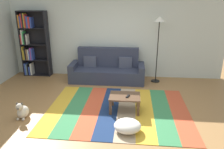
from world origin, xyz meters
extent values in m
plane|color=#9E7042|center=(0.00, 0.00, 0.00)|extent=(14.00, 14.00, 0.00)
cube|color=silver|center=(0.00, 2.55, 1.35)|extent=(6.80, 0.10, 2.70)
cube|color=gold|center=(-1.13, 0.12, 0.01)|extent=(0.40, 2.47, 0.01)
cube|color=#387F4C|center=(-0.73, 0.12, 0.01)|extent=(0.40, 2.47, 0.01)
cube|color=#C64C2D|center=(-0.32, 0.12, 0.01)|extent=(0.40, 2.47, 0.01)
cube|color=navy|center=(0.08, 0.12, 0.01)|extent=(0.40, 2.47, 0.01)
cube|color=tan|center=(0.48, 0.12, 0.01)|extent=(0.40, 2.47, 0.01)
cube|color=gold|center=(0.88, 0.12, 0.01)|extent=(0.40, 2.47, 0.01)
cube|color=#387F4C|center=(1.29, 0.12, 0.01)|extent=(0.40, 2.47, 0.01)
cube|color=#C64C2D|center=(1.69, 0.12, 0.01)|extent=(0.40, 2.47, 0.01)
cube|color=#2D3347|center=(-0.19, 1.95, 0.20)|extent=(1.90, 0.80, 0.40)
cube|color=#2D3347|center=(-0.19, 2.25, 0.70)|extent=(1.90, 0.20, 0.60)
cube|color=#2D3347|center=(-1.23, 1.95, 0.28)|extent=(0.18, 0.80, 0.56)
cube|color=#2D3347|center=(0.85, 1.95, 0.28)|extent=(0.18, 0.80, 0.56)
cube|color=#42475B|center=(-0.74, 2.13, 0.56)|extent=(0.42, 0.19, 0.36)
cube|color=#42475B|center=(0.36, 2.13, 0.56)|extent=(0.42, 0.19, 0.36)
cube|color=black|center=(-3.00, 2.30, 1.04)|extent=(0.04, 0.28, 2.09)
cube|color=black|center=(-2.13, 2.30, 1.04)|extent=(0.04, 0.28, 2.09)
cube|color=black|center=(-2.57, 2.43, 1.04)|extent=(0.90, 0.01, 2.09)
cube|color=black|center=(-2.57, 2.30, 0.02)|extent=(0.86, 0.28, 0.02)
cube|color=black|center=(-2.57, 2.30, 0.53)|extent=(0.86, 0.28, 0.02)
cube|color=black|center=(-2.57, 2.30, 1.04)|extent=(0.86, 0.28, 0.02)
cube|color=black|center=(-2.57, 2.30, 1.56)|extent=(0.86, 0.28, 0.02)
cube|color=black|center=(-2.57, 2.30, 2.07)|extent=(0.86, 0.28, 0.02)
cube|color=#334CB2|center=(-2.95, 2.29, 0.22)|extent=(0.05, 0.24, 0.38)
cube|color=#668C99|center=(-2.91, 2.27, 0.20)|extent=(0.03, 0.20, 0.35)
cube|color=black|center=(-2.87, 2.29, 0.20)|extent=(0.03, 0.23, 0.35)
cube|color=#334CB2|center=(-2.82, 2.27, 0.17)|extent=(0.05, 0.21, 0.28)
cube|color=silver|center=(-2.75, 2.28, 0.22)|extent=(0.05, 0.22, 0.38)
cube|color=gold|center=(-2.97, 2.26, 0.76)|extent=(0.03, 0.18, 0.43)
cube|color=gold|center=(-2.93, 2.26, 0.70)|extent=(0.03, 0.18, 0.31)
cube|color=black|center=(-2.89, 2.28, 0.74)|extent=(0.04, 0.21, 0.39)
cube|color=#8C6647|center=(-2.84, 2.28, 0.72)|extent=(0.04, 0.22, 0.35)
cube|color=silver|center=(-2.78, 2.27, 0.71)|extent=(0.04, 0.20, 0.34)
cube|color=#334CB2|center=(-2.74, 2.25, 0.68)|extent=(0.03, 0.17, 0.28)
cube|color=purple|center=(-2.71, 2.27, 0.74)|extent=(0.04, 0.20, 0.40)
cube|color=#334CB2|center=(-2.66, 2.27, 0.72)|extent=(0.04, 0.20, 0.37)
cube|color=red|center=(-2.96, 2.25, 1.21)|extent=(0.03, 0.17, 0.31)
cube|color=silver|center=(-2.92, 2.29, 1.28)|extent=(0.04, 0.25, 0.45)
cube|color=green|center=(-2.88, 2.28, 1.26)|extent=(0.03, 0.21, 0.40)
cube|color=black|center=(-2.83, 2.28, 1.22)|extent=(0.04, 0.21, 0.34)
cube|color=silver|center=(-2.78, 2.26, 1.21)|extent=(0.03, 0.19, 0.32)
cube|color=orange|center=(-2.96, 2.29, 1.77)|extent=(0.04, 0.23, 0.40)
cube|color=#334CB2|center=(-2.92, 2.26, 1.74)|extent=(0.03, 0.19, 0.35)
cube|color=red|center=(-2.87, 2.30, 1.79)|extent=(0.04, 0.26, 0.43)
cube|color=black|center=(-2.83, 2.30, 1.79)|extent=(0.04, 0.26, 0.45)
cube|color=gold|center=(-2.79, 2.28, 1.79)|extent=(0.03, 0.21, 0.45)
cube|color=red|center=(-2.75, 2.25, 1.77)|extent=(0.03, 0.16, 0.41)
cube|color=#334CB2|center=(-2.70, 2.28, 1.75)|extent=(0.05, 0.23, 0.36)
cube|color=red|center=(-2.64, 2.26, 1.74)|extent=(0.05, 0.18, 0.34)
cube|color=#334CB2|center=(-2.58, 2.28, 1.73)|extent=(0.04, 0.23, 0.33)
cube|color=#513826|center=(0.44, 0.10, 0.36)|extent=(0.69, 0.52, 0.04)
cube|color=#513826|center=(0.13, -0.12, 0.17)|extent=(0.06, 0.06, 0.33)
cube|color=#513826|center=(0.74, -0.12, 0.17)|extent=(0.06, 0.06, 0.33)
cube|color=#513826|center=(0.13, 0.32, 0.17)|extent=(0.06, 0.06, 0.33)
cube|color=#513826|center=(0.74, 0.32, 0.17)|extent=(0.06, 0.06, 0.33)
ellipsoid|color=white|center=(0.53, -0.73, 0.12)|extent=(0.52, 0.47, 0.23)
ellipsoid|color=beige|center=(-1.72, -0.42, 0.13)|extent=(0.22, 0.30, 0.26)
sphere|color=beige|center=(-1.72, -0.52, 0.30)|extent=(0.15, 0.15, 0.15)
ellipsoid|color=#5B5750|center=(-1.72, -0.58, 0.29)|extent=(0.06, 0.07, 0.05)
ellipsoid|color=#5B5750|center=(-1.78, -0.50, 0.36)|extent=(0.05, 0.04, 0.08)
ellipsoid|color=#5B5750|center=(-1.67, -0.50, 0.36)|extent=(0.05, 0.04, 0.08)
sphere|color=beige|center=(-1.78, -0.55, 0.03)|extent=(0.06, 0.06, 0.06)
sphere|color=beige|center=(-1.66, -0.55, 0.03)|extent=(0.06, 0.06, 0.06)
cylinder|color=black|center=(1.31, 2.07, 0.01)|extent=(0.26, 0.26, 0.02)
cylinder|color=black|center=(1.31, 2.07, 0.92)|extent=(0.03, 0.03, 1.80)
cone|color=white|center=(1.31, 2.07, 1.89)|extent=(0.32, 0.32, 0.14)
cube|color=black|center=(0.50, 0.05, 0.39)|extent=(0.10, 0.16, 0.02)
camera|label=1|loc=(0.59, -4.35, 2.42)|focal=34.91mm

